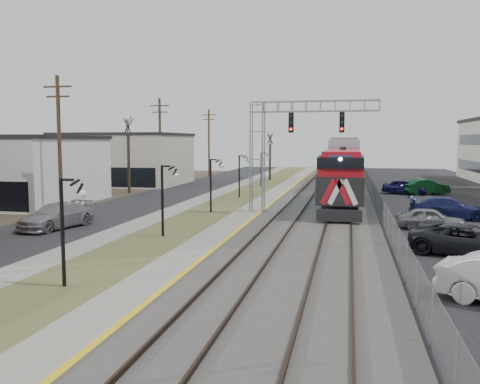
% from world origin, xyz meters
% --- Properties ---
extents(street_west, '(7.00, 120.00, 0.04)m').
position_xyz_m(street_west, '(-11.50, 35.00, 0.02)').
color(street_west, black).
rests_on(street_west, ground).
extents(sidewalk, '(2.00, 120.00, 0.08)m').
position_xyz_m(sidewalk, '(-7.00, 35.00, 0.04)').
color(sidewalk, gray).
rests_on(sidewalk, ground).
extents(grass_median, '(4.00, 120.00, 0.06)m').
position_xyz_m(grass_median, '(-4.00, 35.00, 0.03)').
color(grass_median, '#4C502A').
rests_on(grass_median, ground).
extents(platform, '(2.00, 120.00, 0.24)m').
position_xyz_m(platform, '(-1.00, 35.00, 0.12)').
color(platform, gray).
rests_on(platform, ground).
extents(ballast_bed, '(8.00, 120.00, 0.20)m').
position_xyz_m(ballast_bed, '(4.00, 35.00, 0.10)').
color(ballast_bed, '#595651').
rests_on(ballast_bed, ground).
extents(parking_lot, '(16.00, 120.00, 0.04)m').
position_xyz_m(parking_lot, '(16.00, 35.00, 0.02)').
color(parking_lot, black).
rests_on(parking_lot, ground).
extents(platform_edge, '(0.24, 120.00, 0.01)m').
position_xyz_m(platform_edge, '(-0.12, 35.00, 0.24)').
color(platform_edge, gold).
rests_on(platform_edge, platform).
extents(track_near, '(1.58, 120.00, 0.15)m').
position_xyz_m(track_near, '(2.00, 35.00, 0.28)').
color(track_near, '#2D2119').
rests_on(track_near, ballast_bed).
extents(track_far, '(1.58, 120.00, 0.15)m').
position_xyz_m(track_far, '(5.50, 35.00, 0.28)').
color(track_far, '#2D2119').
rests_on(track_far, ballast_bed).
extents(train, '(3.00, 85.85, 5.33)m').
position_xyz_m(train, '(5.50, 68.02, 2.92)').
color(train, '#134A9C').
rests_on(train, ground).
extents(signal_gantry, '(9.00, 1.07, 8.15)m').
position_xyz_m(signal_gantry, '(1.22, 27.99, 5.59)').
color(signal_gantry, gray).
rests_on(signal_gantry, ground).
extents(lampposts, '(0.14, 62.14, 4.00)m').
position_xyz_m(lampposts, '(-4.00, 18.29, 2.00)').
color(lampposts, black).
rests_on(lampposts, ground).
extents(utility_poles, '(0.28, 80.28, 10.00)m').
position_xyz_m(utility_poles, '(-14.50, 25.00, 5.00)').
color(utility_poles, '#4C3823').
rests_on(utility_poles, ground).
extents(fence, '(0.04, 120.00, 1.60)m').
position_xyz_m(fence, '(8.20, 35.00, 0.80)').
color(fence, gray).
rests_on(fence, ground).
extents(bare_trees, '(12.30, 42.30, 5.95)m').
position_xyz_m(bare_trees, '(-12.66, 38.91, 2.70)').
color(bare_trees, '#382D23').
rests_on(bare_trees, ground).
extents(car_lot_c, '(5.67, 4.00, 1.44)m').
position_xyz_m(car_lot_c, '(11.51, 16.47, 0.72)').
color(car_lot_c, black).
rests_on(car_lot_c, ground).
extents(car_lot_d, '(5.14, 2.12, 1.49)m').
position_xyz_m(car_lot_d, '(12.69, 28.10, 0.74)').
color(car_lot_d, '#161C4F').
rests_on(car_lot_d, ground).
extents(car_lot_e, '(4.06, 2.10, 1.32)m').
position_xyz_m(car_lot_e, '(10.89, 23.38, 0.66)').
color(car_lot_e, slate).
rests_on(car_lot_e, ground).
extents(car_lot_f, '(4.86, 3.33, 1.52)m').
position_xyz_m(car_lot_f, '(13.52, 44.56, 0.76)').
color(car_lot_f, '#0C3F1E').
rests_on(car_lot_f, ground).
extents(car_street_b, '(3.17, 5.56, 1.52)m').
position_xyz_m(car_street_b, '(-11.29, 19.17, 0.76)').
color(car_street_b, gray).
rests_on(car_street_b, ground).
extents(car_lot_g, '(4.61, 2.73, 1.47)m').
position_xyz_m(car_lot_g, '(11.51, 44.46, 0.74)').
color(car_lot_g, '#1D1752').
rests_on(car_lot_g, ground).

